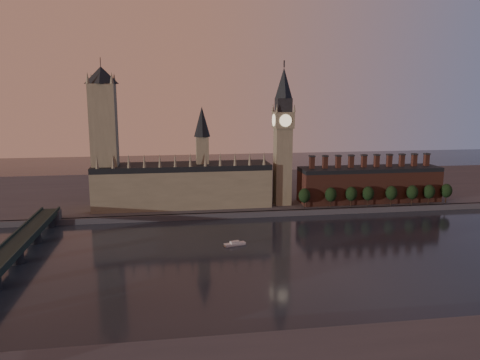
# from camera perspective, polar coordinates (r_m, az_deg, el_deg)

# --- Properties ---
(ground) EXTENTS (900.00, 900.00, 0.00)m
(ground) POSITION_cam_1_polar(r_m,az_deg,el_deg) (256.90, 8.83, -9.47)
(ground) COLOR black
(ground) RESTS_ON ground
(north_bank) EXTENTS (900.00, 182.00, 4.00)m
(north_bank) POSITION_cam_1_polar(r_m,az_deg,el_deg) (423.37, 1.61, -1.15)
(north_bank) COLOR #46464B
(north_bank) RESTS_ON ground
(palace_of_westminster) EXTENTS (130.00, 30.30, 74.00)m
(palace_of_westminster) POSITION_cam_1_polar(r_m,az_deg,el_deg) (351.15, -6.90, -0.36)
(palace_of_westminster) COLOR gray
(palace_of_westminster) RESTS_ON north_bank
(victoria_tower) EXTENTS (24.00, 24.00, 108.00)m
(victoria_tower) POSITION_cam_1_polar(r_m,az_deg,el_deg) (349.06, -16.24, 5.44)
(victoria_tower) COLOR gray
(victoria_tower) RESTS_ON north_bank
(big_ben) EXTENTS (15.00, 15.00, 107.00)m
(big_ben) POSITION_cam_1_polar(r_m,az_deg,el_deg) (351.63, 5.26, 5.48)
(big_ben) COLOR gray
(big_ben) RESTS_ON north_bank
(chimney_block) EXTENTS (110.00, 25.00, 37.00)m
(chimney_block) POSITION_cam_1_polar(r_m,az_deg,el_deg) (379.81, 15.47, -0.44)
(chimney_block) COLOR brown
(chimney_block) RESTS_ON north_bank
(embankment_tree_0) EXTENTS (8.60, 8.60, 14.88)m
(embankment_tree_0) POSITION_cam_1_polar(r_m,az_deg,el_deg) (346.91, 7.86, -1.89)
(embankment_tree_0) COLOR black
(embankment_tree_0) RESTS_ON north_bank
(embankment_tree_1) EXTENTS (8.60, 8.60, 14.88)m
(embankment_tree_1) POSITION_cam_1_polar(r_m,az_deg,el_deg) (353.51, 11.01, -1.76)
(embankment_tree_1) COLOR black
(embankment_tree_1) RESTS_ON north_bank
(embankment_tree_2) EXTENTS (8.60, 8.60, 14.88)m
(embankment_tree_2) POSITION_cam_1_polar(r_m,az_deg,el_deg) (359.51, 13.41, -1.65)
(embankment_tree_2) COLOR black
(embankment_tree_2) RESTS_ON north_bank
(embankment_tree_3) EXTENTS (8.60, 8.60, 14.88)m
(embankment_tree_3) POSITION_cam_1_polar(r_m,az_deg,el_deg) (363.71, 15.36, -1.60)
(embankment_tree_3) COLOR black
(embankment_tree_3) RESTS_ON north_bank
(embankment_tree_4) EXTENTS (8.60, 8.60, 14.88)m
(embankment_tree_4) POSITION_cam_1_polar(r_m,az_deg,el_deg) (370.91, 17.98, -1.51)
(embankment_tree_4) COLOR black
(embankment_tree_4) RESTS_ON north_bank
(embankment_tree_5) EXTENTS (8.60, 8.60, 14.88)m
(embankment_tree_5) POSITION_cam_1_polar(r_m,az_deg,el_deg) (378.55, 20.26, -1.41)
(embankment_tree_5) COLOR black
(embankment_tree_5) RESTS_ON north_bank
(embankment_tree_6) EXTENTS (8.60, 8.60, 14.88)m
(embankment_tree_6) POSITION_cam_1_polar(r_m,az_deg,el_deg) (385.68, 22.06, -1.32)
(embankment_tree_6) COLOR black
(embankment_tree_6) RESTS_ON north_bank
(embankment_tree_7) EXTENTS (8.60, 8.60, 14.88)m
(embankment_tree_7) POSITION_cam_1_polar(r_m,az_deg,el_deg) (394.51, 23.85, -1.20)
(embankment_tree_7) COLOR black
(embankment_tree_7) RESTS_ON north_bank
(westminster_bridge) EXTENTS (14.00, 200.00, 11.55)m
(westminster_bridge) POSITION_cam_1_polar(r_m,az_deg,el_deg) (253.81, -27.03, -8.99)
(westminster_bridge) COLOR #1C2C27
(westminster_bridge) RESTS_ON ground
(river_boat) EXTENTS (13.13, 6.95, 2.52)m
(river_boat) POSITION_cam_1_polar(r_m,az_deg,el_deg) (275.15, -0.64, -7.77)
(river_boat) COLOR #BDBDBD
(river_boat) RESTS_ON ground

